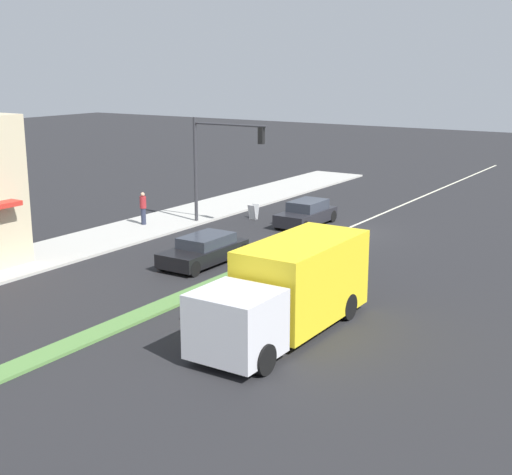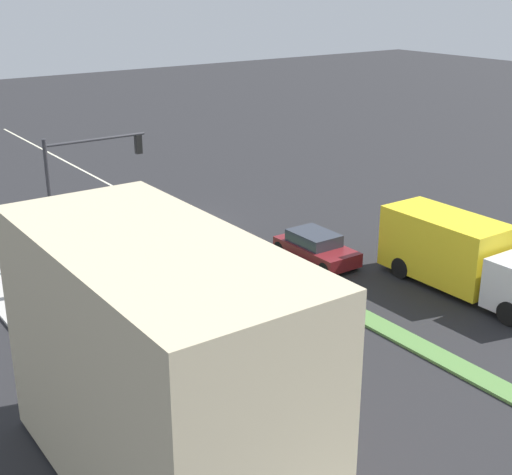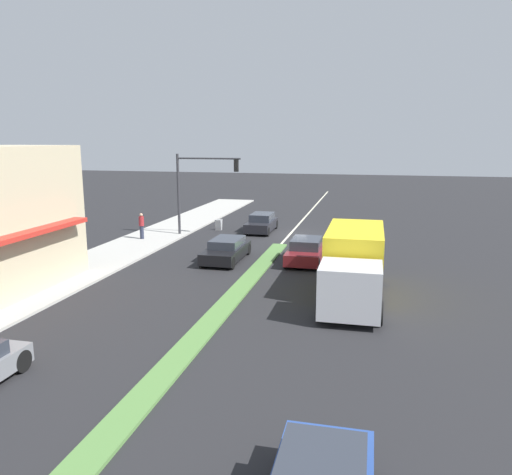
# 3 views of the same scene
# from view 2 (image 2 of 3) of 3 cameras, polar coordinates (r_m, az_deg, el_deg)

# --- Properties ---
(ground_plane) EXTENTS (160.00, 160.00, 0.00)m
(ground_plane) POSITION_cam_2_polar(r_m,az_deg,el_deg) (24.24, 16.08, -10.11)
(ground_plane) COLOR #232326
(lane_marking_center) EXTENTS (0.16, 60.00, 0.01)m
(lane_marking_center) POSITION_cam_2_polar(r_m,az_deg,el_deg) (36.93, -5.91, 1.18)
(lane_marking_center) COLOR beige
(lane_marking_center) RESTS_ON ground
(building_corner_store) EXTENTS (4.86, 9.22, 6.32)m
(building_corner_store) POSITION_cam_2_polar(r_m,az_deg,el_deg) (17.08, -7.87, -10.29)
(building_corner_store) COLOR #C6B793
(building_corner_store) RESTS_ON sidewalk_right
(traffic_signal_main) EXTENTS (4.59, 0.34, 5.60)m
(traffic_signal_main) POSITION_cam_2_polar(r_m,az_deg,el_deg) (31.32, -13.85, 4.72)
(traffic_signal_main) COLOR #333338
(traffic_signal_main) RESTS_ON sidewalk_right
(pedestrian) EXTENTS (0.34, 0.34, 1.74)m
(pedestrian) POSITION_cam_2_polar(r_m,az_deg,el_deg) (29.16, -17.50, -2.73)
(pedestrian) COLOR #282D42
(pedestrian) RESTS_ON sidewalk_right
(warning_aframe_sign) EXTENTS (0.45, 0.53, 0.84)m
(warning_aframe_sign) POSITION_cam_2_polar(r_m,az_deg,el_deg) (34.74, -13.81, 0.20)
(warning_aframe_sign) COLOR silver
(warning_aframe_sign) RESTS_ON ground
(delivery_truck) EXTENTS (2.44, 7.50, 2.87)m
(delivery_truck) POSITION_cam_2_polar(r_m,az_deg,el_deg) (29.59, 16.13, -1.35)
(delivery_truck) COLOR silver
(delivery_truck) RESTS_ON ground
(sedan_dark) EXTENTS (1.77, 3.99, 1.34)m
(sedan_dark) POSITION_cam_2_polar(r_m,az_deg,el_deg) (36.12, -9.30, 1.65)
(sedan_dark) COLOR black
(sedan_dark) RESTS_ON ground
(sedan_maroon) EXTENTS (1.87, 3.98, 1.32)m
(sedan_maroon) POSITION_cam_2_polar(r_m,az_deg,el_deg) (31.65, 4.80, -0.83)
(sedan_maroon) COLOR maroon
(sedan_maroon) RESTS_ON ground
(suv_black) EXTENTS (1.85, 4.35, 1.24)m
(suv_black) POSITION_cam_2_polar(r_m,az_deg,el_deg) (28.73, -1.17, -3.03)
(suv_black) COLOR black
(suv_black) RESTS_ON ground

